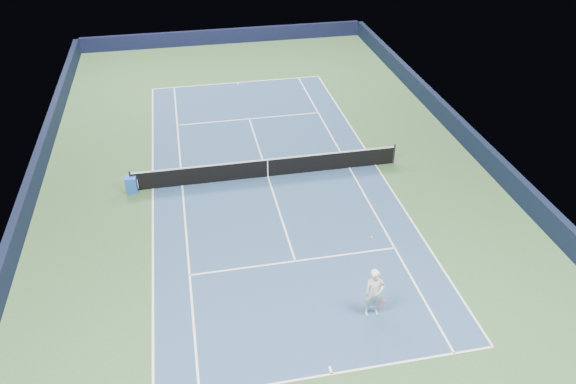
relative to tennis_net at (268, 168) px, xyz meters
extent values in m
plane|color=#31542D|center=(0.00, 0.00, -0.50)|extent=(40.00, 40.00, 0.00)
cube|color=#111333|center=(0.00, 19.82, 0.05)|extent=(22.00, 0.35, 1.10)
cube|color=black|center=(10.82, 0.00, 0.05)|extent=(0.35, 40.00, 1.10)
cube|color=black|center=(-10.82, 0.00, 0.05)|extent=(0.35, 40.00, 1.10)
cube|color=navy|center=(0.00, 0.00, -0.50)|extent=(10.97, 23.77, 0.01)
cube|color=white|center=(0.00, 11.88, -0.50)|extent=(10.97, 0.08, 0.00)
cube|color=white|center=(0.00, -11.88, -0.50)|extent=(10.97, 0.08, 0.00)
cube|color=white|center=(5.49, 0.00, -0.50)|extent=(0.08, 23.77, 0.00)
cube|color=white|center=(-5.49, 0.00, -0.50)|extent=(0.08, 23.77, 0.00)
cube|color=white|center=(4.12, 0.00, -0.50)|extent=(0.08, 23.77, 0.00)
cube|color=white|center=(-4.12, 0.00, -0.50)|extent=(0.08, 23.77, 0.00)
cube|color=white|center=(0.00, 6.40, -0.50)|extent=(8.23, 0.08, 0.00)
cube|color=white|center=(0.00, -6.40, -0.50)|extent=(8.23, 0.08, 0.00)
cube|color=white|center=(0.00, 0.00, -0.50)|extent=(0.08, 12.80, 0.00)
cube|color=white|center=(0.00, 11.73, -0.50)|extent=(0.08, 0.30, 0.00)
cube|color=white|center=(0.00, -11.73, -0.50)|extent=(0.08, 0.30, 0.00)
cylinder|color=black|center=(-6.40, 0.00, 0.03)|extent=(0.10, 0.10, 1.07)
cylinder|color=black|center=(6.40, 0.00, 0.03)|extent=(0.10, 0.10, 1.07)
cube|color=black|center=(0.00, 0.00, -0.05)|extent=(12.80, 0.03, 0.91)
cube|color=white|center=(0.00, 0.00, 0.44)|extent=(12.80, 0.04, 0.06)
cube|color=white|center=(0.00, 0.00, -0.05)|extent=(0.05, 0.04, 0.91)
cube|color=blue|center=(-6.40, -0.08, -0.10)|extent=(0.52, 0.48, 0.82)
cube|color=silver|center=(-6.11, -0.08, -0.05)|extent=(0.04, 0.36, 0.36)
imported|color=white|center=(2.06, -9.66, 0.47)|extent=(0.72, 0.48, 1.94)
cylinder|color=pink|center=(2.38, -9.71, 0.20)|extent=(0.03, 0.03, 0.32)
cylinder|color=black|center=(2.38, -9.71, -0.04)|extent=(0.32, 0.03, 0.32)
cylinder|color=#CD859A|center=(2.38, -9.71, -0.04)|extent=(0.34, 0.03, 0.34)
sphere|color=gold|center=(2.16, -8.66, 2.11)|extent=(0.07, 0.07, 0.07)
camera|label=1|loc=(-3.61, -22.82, 13.96)|focal=35.00mm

